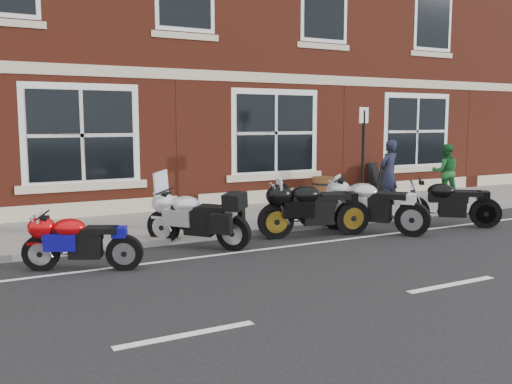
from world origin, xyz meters
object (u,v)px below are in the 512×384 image
Objects in this scene: parking_sign at (363,154)px; pedestrian_right at (445,172)px; moto_naked_black at (448,202)px; a_board_sign at (378,180)px; moto_sport_red at (80,240)px; moto_sport_silver at (372,204)px; moto_touring_silver at (195,216)px; barrel_planter at (323,190)px; moto_sport_black at (312,207)px; pedestrian_left at (389,173)px.

pedestrian_right is at bearing -1.55° from parking_sign.
moto_naked_black is 4.04m from a_board_sign.
moto_sport_red is 5.90m from moto_sport_silver.
pedestrian_right reaches higher than moto_sport_red.
barrel_planter is at bearing -7.51° from moto_touring_silver.
moto_sport_black reaches higher than moto_sport_red.
moto_touring_silver is 5.67m from barrel_planter.
a_board_sign reaches higher than moto_sport_black.
moto_naked_black is 1.04× the size of pedestrian_left.
moto_sport_silver is (5.89, 0.22, 0.12)m from moto_sport_red.
moto_sport_silver is 1.54m from parking_sign.
barrel_planter is (2.50, 3.17, -0.14)m from moto_sport_black.
moto_sport_silver is 0.80× the size of parking_sign.
pedestrian_right is 1.84m from a_board_sign.
a_board_sign reaches higher than moto_sport_red.
pedestrian_right is (2.65, 2.57, 0.34)m from moto_naked_black.
barrel_planter is at bearing 36.45° from moto_sport_silver.
pedestrian_left is at bearing -143.81° from a_board_sign.
moto_sport_black is at bearing 119.46° from moto_naked_black.
a_board_sign is at bearing 19.34° from moto_naked_black.
moto_touring_silver reaches higher than moto_sport_black.
pedestrian_left is at bearing 8.24° from moto_sport_silver.
moto_sport_black is 1.16× the size of moto_sport_silver.
barrel_planter is at bearing 56.73° from parking_sign.
pedestrian_left is (3.70, 1.96, 0.36)m from moto_sport_black.
parking_sign reaches higher than moto_sport_red.
moto_sport_black is 2.28m from parking_sign.
pedestrian_right reaches higher than moto_naked_black.
moto_naked_black is 2.09m from parking_sign.
barrel_planter is (-1.20, 1.22, -0.50)m from pedestrian_left.
moto_sport_black is 0.93× the size of parking_sign.
parking_sign is at bearing -53.58° from moto_sport_black.
moto_sport_black is at bearing -166.31° from a_board_sign.
pedestrian_left is 2.15m from pedestrian_right.
moto_sport_black is 4.04m from barrel_planter.
pedestrian_left is 1.72× the size of a_board_sign.
moto_touring_silver is 1.13× the size of pedestrian_right.
pedestrian_left is (6.07, 1.68, 0.40)m from moto_touring_silver.
moto_sport_red is 9.84m from a_board_sign.
moto_naked_black reaches higher than moto_sport_red.
a_board_sign is (9.09, 3.77, 0.14)m from moto_sport_red.
pedestrian_right is at bearing -49.25° from moto_sport_red.
parking_sign is at bearing 49.27° from pedestrian_right.
moto_sport_black is (2.37, -0.28, 0.04)m from moto_touring_silver.
moto_touring_silver is 0.70× the size of parking_sign.
moto_touring_silver reaches higher than barrel_planter.
moto_sport_silver is (3.70, -0.51, 0.03)m from moto_touring_silver.
pedestrian_left reaches higher than moto_sport_black.
pedestrian_left is at bearing -48.74° from moto_sport_black.
a_board_sign is (3.20, 3.54, 0.02)m from moto_sport_silver.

